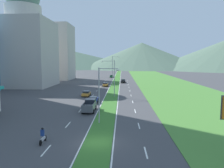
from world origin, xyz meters
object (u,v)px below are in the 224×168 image
object	(u,v)px
car_3	(112,76)
pickup_truck_0	(90,106)
car_0	(94,100)
street_lamp_mid	(113,76)
car_4	(123,81)
car_5	(105,84)
motorcycle_rider	(43,137)
car_1	(86,93)
street_lamp_far	(113,69)
street_lamp_near	(102,91)

from	to	relation	value
car_3	pickup_truck_0	world-z (taller)	pickup_truck_0
car_0	pickup_truck_0	world-z (taller)	pickup_truck_0
street_lamp_mid	car_4	size ratio (longest dim) A/B	2.32
car_5	car_0	bearing A→B (deg)	179.55
pickup_truck_0	motorcycle_rider	xyz separation A→B (m)	(-2.88, -15.44, -0.24)
car_5	car_3	bearing A→B (deg)	-0.20
car_0	car_1	bearing A→B (deg)	20.07
street_lamp_mid	motorcycle_rider	xyz separation A→B (m)	(-6.46, -31.35, -4.68)
street_lamp_mid	car_5	distance (m)	22.92
street_lamp_mid	car_1	distance (m)	8.40
car_3	motorcycle_rider	xyz separation A→B (m)	(-2.96, -95.35, -0.01)
car_4	car_5	size ratio (longest dim) A/B	0.98
street_lamp_far	motorcycle_rider	distance (m)	55.43
car_4	car_5	xyz separation A→B (m)	(-6.51, -13.14, -0.06)
car_3	car_4	distance (m)	29.43
car_0	car_5	bearing A→B (deg)	-0.45
street_lamp_far	car_5	world-z (taller)	street_lamp_far
car_3	pickup_truck_0	bearing A→B (deg)	179.94
car_1	car_4	world-z (taller)	car_4
street_lamp_near	pickup_truck_0	size ratio (longest dim) A/B	1.52
car_3	car_4	world-z (taller)	car_4
street_lamp_far	motorcycle_rider	bearing A→B (deg)	-95.75
street_lamp_mid	car_0	size ratio (longest dim) A/B	2.21
motorcycle_rider	street_lamp_far	bearing A→B (deg)	-5.75
car_4	motorcycle_rider	xyz separation A→B (m)	(-9.33, -66.62, -0.04)
street_lamp_mid	car_1	bearing A→B (deg)	177.32
car_4	street_lamp_far	bearing A→B (deg)	-17.95
pickup_truck_0	car_4	bearing A→B (deg)	-7.18
car_3	car_4	xyz separation A→B (m)	(6.37, -28.73, 0.03)
car_4	motorcycle_rider	world-z (taller)	motorcycle_rider
car_5	pickup_truck_0	xyz separation A→B (m)	(0.07, -38.05, 0.26)
car_0	pickup_truck_0	size ratio (longest dim) A/B	0.78
street_lamp_far	car_3	bearing A→B (deg)	93.63
car_0	car_4	size ratio (longest dim) A/B	1.05
street_lamp_mid	pickup_truck_0	bearing A→B (deg)	-102.66
car_4	motorcycle_rider	distance (m)	67.27
street_lamp_near	pickup_truck_0	xyz separation A→B (m)	(-2.98, 7.56, -3.82)
street_lamp_far	pickup_truck_0	distance (m)	39.87
street_lamp_mid	car_4	bearing A→B (deg)	85.34
street_lamp_far	street_lamp_mid	bearing A→B (deg)	-87.74
car_3	street_lamp_near	bearing A→B (deg)	-178.10
car_3	pickup_truck_0	distance (m)	79.92
street_lamp_far	car_3	world-z (taller)	street_lamp_far
street_lamp_near	car_3	bearing A→B (deg)	91.90
car_4	pickup_truck_0	xyz separation A→B (m)	(-6.45, -51.18, 0.20)
car_1	car_3	size ratio (longest dim) A/B	1.00
car_1	car_5	size ratio (longest dim) A/B	0.99
car_1	street_lamp_mid	bearing A→B (deg)	-92.68
street_lamp_near	pickup_truck_0	world-z (taller)	street_lamp_near
car_3	car_4	bearing A→B (deg)	-167.51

